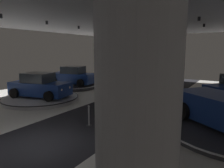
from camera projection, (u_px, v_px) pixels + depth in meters
ground at (36, 147)px, 7.93m from camera, size 24.00×44.00×0.06m
column_right at (138, 97)px, 3.81m from camera, size 1.55×1.55×5.50m
display_platform_far_left at (72, 86)px, 20.31m from camera, size 4.75×4.75×0.33m
display_car_far_left at (72, 76)px, 20.16m from camera, size 4.47×2.85×1.71m
display_platform_mid_left at (41, 98)px, 15.15m from camera, size 5.29×5.29×0.27m
display_car_mid_left at (40, 86)px, 15.02m from camera, size 4.47×2.87×1.71m
display_platform_deep_left at (112, 78)px, 25.88m from camera, size 4.98×4.98×0.38m
display_car_deep_left at (112, 70)px, 25.76m from camera, size 3.93×4.46×1.71m
visitor_walking_near at (101, 91)px, 13.86m from camera, size 0.32×0.32×1.59m
stanchion_a at (89, 118)px, 10.03m from camera, size 0.28×0.28×1.01m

